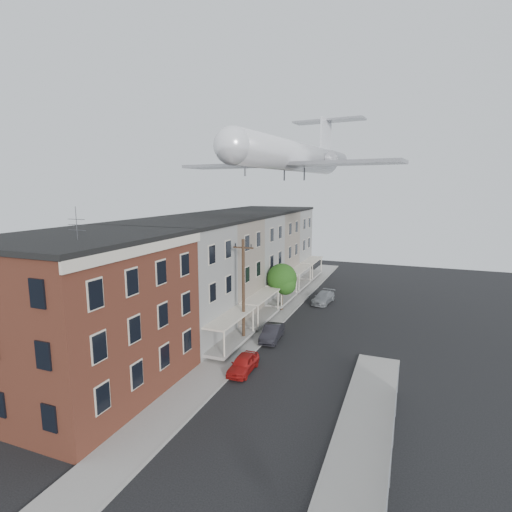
{
  "coord_description": "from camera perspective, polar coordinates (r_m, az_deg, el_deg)",
  "views": [
    {
      "loc": [
        7.23,
        -11.82,
        13.16
      ],
      "look_at": [
        -0.86,
        8.82,
        9.36
      ],
      "focal_mm": 28.0,
      "sensor_mm": 36.0,
      "label": 1
    }
  ],
  "objects": [
    {
      "name": "car_near",
      "position": [
        29.86,
        -1.83,
        -15.12
      ],
      "size": [
        1.55,
        3.68,
        1.24
      ],
      "primitive_type": "imported",
      "rotation": [
        0.0,
        0.0,
        0.02
      ],
      "color": "#A91815",
      "rests_on": "ground"
    },
    {
      "name": "curb_left",
      "position": [
        39.77,
        3.77,
        -9.52
      ],
      "size": [
        0.15,
        62.0,
        0.14
      ],
      "primitive_type": "cube",
      "color": "gray",
      "rests_on": "ground"
    },
    {
      "name": "utility_pole",
      "position": [
        33.55,
        -1.81,
        -4.94
      ],
      "size": [
        1.8,
        0.26,
        9.0
      ],
      "color": "black",
      "rests_on": "ground"
    },
    {
      "name": "row_house_c",
      "position": [
        47.15,
        -2.93,
        -0.1
      ],
      "size": [
        11.98,
        7.0,
        10.3
      ],
      "color": "slate",
      "rests_on": "ground"
    },
    {
      "name": "car_mid",
      "position": [
        35.53,
        2.31,
        -10.88
      ],
      "size": [
        1.74,
        4.14,
        1.33
      ],
      "primitive_type": "imported",
      "rotation": [
        0.0,
        0.0,
        0.08
      ],
      "color": "black",
      "rests_on": "ground"
    },
    {
      "name": "row_house_e",
      "position": [
        60.04,
        2.58,
        2.02
      ],
      "size": [
        11.98,
        7.0,
        10.3
      ],
      "color": "slate",
      "rests_on": "ground"
    },
    {
      "name": "chainlink_fence",
      "position": [
        20.75,
        18.65,
        -26.72
      ],
      "size": [
        0.06,
        18.06,
        1.9
      ],
      "color": "gray",
      "rests_on": "ground"
    },
    {
      "name": "curb_right",
      "position": [
        22.33,
        10.2,
        -26.33
      ],
      "size": [
        0.15,
        26.0,
        0.14
      ],
      "primitive_type": "cube",
      "color": "gray",
      "rests_on": "ground"
    },
    {
      "name": "sidewalk_left",
      "position": [
        40.2,
        1.78,
        -9.31
      ],
      "size": [
        3.0,
        62.0,
        0.12
      ],
      "primitive_type": "cube",
      "color": "gray",
      "rests_on": "ground"
    },
    {
      "name": "row_house_a",
      "position": [
        35.14,
        -12.39,
        -3.73
      ],
      "size": [
        11.98,
        7.0,
        10.3
      ],
      "color": "slate",
      "rests_on": "ground"
    },
    {
      "name": "row_house_d",
      "position": [
        53.52,
        0.15,
        1.08
      ],
      "size": [
        11.98,
        7.0,
        10.3
      ],
      "color": "#6F6357",
      "rests_on": "ground"
    },
    {
      "name": "airplane",
      "position": [
        40.49,
        5.32,
        14.05
      ],
      "size": [
        21.82,
        24.91,
        7.17
      ],
      "color": "white",
      "rests_on": "ground"
    },
    {
      "name": "row_house_b",
      "position": [
        40.99,
        -6.97,
        -1.66
      ],
      "size": [
        11.98,
        7.0,
        10.3
      ],
      "color": "#6F6357",
      "rests_on": "ground"
    },
    {
      "name": "street_tree",
      "position": [
        42.78,
        3.86,
        -3.43
      ],
      "size": [
        3.22,
        3.2,
        5.2
      ],
      "color": "black",
      "rests_on": "ground"
    },
    {
      "name": "corner_building",
      "position": [
        28.06,
        -23.35,
        -7.66
      ],
      "size": [
        10.31,
        12.3,
        12.15
      ],
      "color": "#3C1D13",
      "rests_on": "ground"
    },
    {
      "name": "car_far",
      "position": [
        46.97,
        9.6,
        -5.89
      ],
      "size": [
        2.3,
        4.58,
        1.28
      ],
      "primitive_type": "imported",
      "rotation": [
        0.0,
        0.0,
        -0.12
      ],
      "color": "gray",
      "rests_on": "ground"
    },
    {
      "name": "sidewalk_right",
      "position": [
        22.18,
        14.32,
        -26.81
      ],
      "size": [
        3.0,
        26.0,
        0.12
      ],
      "primitive_type": "cube",
      "color": "gray",
      "rests_on": "ground"
    }
  ]
}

